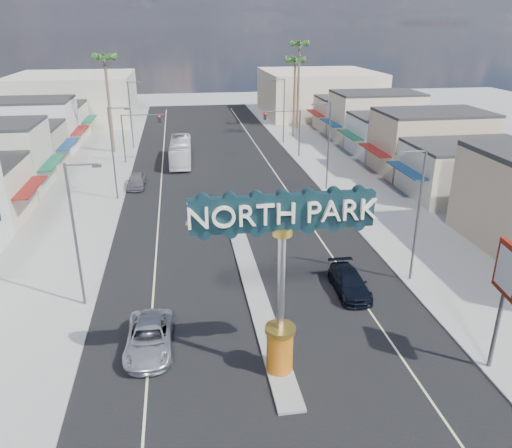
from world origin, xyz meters
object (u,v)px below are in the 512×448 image
object	(u,v)px
gateway_sign	(282,265)
car_parked_left	(136,180)
streetlight_l_mid	(114,149)
bank_pylon_sign	(507,277)
palm_right_mid	(295,64)
palm_right_far	(299,49)
suv_left	(149,338)
traffic_signal_left	(138,129)
streetlight_r_mid	(327,142)
city_bus	(181,151)
streetlight_l_near	(77,229)
streetlight_r_far	(283,108)
palm_left_far	(105,63)
streetlight_l_far	(132,111)
streetlight_r_near	(416,210)
suv_right	(349,282)
traffic_signal_right	(286,124)

from	to	relation	value
gateway_sign	car_parked_left	world-z (taller)	gateway_sign
streetlight_l_mid	bank_pylon_sign	size ratio (longest dim) A/B	1.35
palm_right_mid	car_parked_left	size ratio (longest dim) A/B	2.74
palm_right_far	suv_left	size ratio (longest dim) A/B	2.71
traffic_signal_left	streetlight_r_mid	bearing A→B (deg)	-35.50
suv_left	city_bus	xyz separation A→B (m)	(2.25, 38.44, 0.73)
streetlight_l_near	bank_pylon_sign	world-z (taller)	streetlight_l_near
streetlight_l_mid	streetlight_r_far	bearing A→B (deg)	46.52
streetlight_r_far	palm_right_mid	world-z (taller)	palm_right_mid
palm_left_far	city_bus	distance (m)	14.94
streetlight_l_near	streetlight_l_far	size ratio (longest dim) A/B	1.00
streetlight_r_near	suv_right	xyz separation A→B (m)	(-4.43, -0.90, -4.37)
streetlight_l_near	city_bus	bearing A→B (deg)	79.40
gateway_sign	suv_right	bearing A→B (deg)	49.85
streetlight_r_near	car_parked_left	world-z (taller)	streetlight_r_near
gateway_sign	palm_right_far	bearing A→B (deg)	75.97
suv_left	bank_pylon_sign	size ratio (longest dim) A/B	0.78
traffic_signal_right	palm_left_far	bearing A→B (deg)	164.85
streetlight_r_far	palm_right_mid	size ratio (longest dim) A/B	0.74
streetlight_r_near	bank_pylon_sign	world-z (taller)	streetlight_r_near
streetlight_r_mid	city_bus	xyz separation A→B (m)	(-14.64, 13.28, -3.61)
streetlight_r_mid	palm_right_far	bearing A→B (deg)	81.88
gateway_sign	car_parked_left	xyz separation A→B (m)	(-9.00, 31.90, -5.18)
streetlight_l_near	car_parked_left	bearing A→B (deg)	86.57
bank_pylon_sign	streetlight_r_mid	bearing A→B (deg)	97.59
car_parked_left	bank_pylon_sign	world-z (taller)	bank_pylon_sign
streetlight_r_near	streetlight_l_far	bearing A→B (deg)	116.42
streetlight_r_mid	palm_right_far	distance (m)	33.14
streetlight_l_near	palm_right_far	distance (m)	58.35
palm_right_mid	palm_right_far	bearing A→B (deg)	71.57
traffic_signal_left	streetlight_r_near	bearing A→B (deg)	-60.01
palm_left_far	palm_right_far	xyz separation A→B (m)	(28.00, 12.00, 0.89)
streetlight_r_mid	streetlight_l_far	bearing A→B (deg)	133.48
city_bus	streetlight_l_far	bearing A→B (deg)	127.46
streetlight_l_near	streetlight_r_near	xyz separation A→B (m)	(20.87, 0.00, 0.00)
palm_right_mid	bank_pylon_sign	bearing A→B (deg)	-92.59
traffic_signal_left	streetlight_r_far	xyz separation A→B (m)	(19.62, 8.01, 0.79)
streetlight_r_near	suv_left	xyz separation A→B (m)	(-16.89, -5.16, -4.34)
palm_right_mid	suv_left	distance (m)	55.62
suv_left	car_parked_left	world-z (taller)	car_parked_left
streetlight_r_mid	streetlight_r_far	distance (m)	22.00
traffic_signal_right	streetlight_l_far	distance (m)	21.20
streetlight_r_near	streetlight_r_mid	size ratio (longest dim) A/B	1.00
traffic_signal_right	streetlight_l_mid	xyz separation A→B (m)	(-19.62, -13.99, 0.79)
streetlight_l_far	palm_right_mid	distance (m)	24.41
traffic_signal_left	palm_left_far	world-z (taller)	palm_left_far
traffic_signal_right	city_bus	size ratio (longest dim) A/B	0.57
streetlight_r_near	palm_right_far	bearing A→B (deg)	84.98
suv_left	streetlight_r_mid	bearing A→B (deg)	57.56
streetlight_l_near	suv_left	size ratio (longest dim) A/B	1.73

